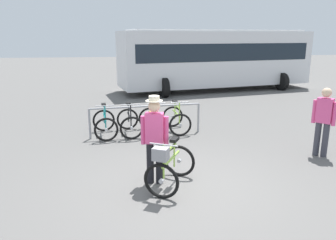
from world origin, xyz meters
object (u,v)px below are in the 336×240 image
racked_bike_black (129,122)px  bus_distant (216,56)px  racked_bike_lime (176,119)px  person_with_featured_bike (155,136)px  racked_bike_teal (105,124)px  featured_bicycle (169,166)px  pedestrian_with_backpack (324,118)px  racked_bike_yellow (153,121)px

racked_bike_black → bus_distant: (4.78, 7.57, 1.37)m
racked_bike_lime → person_with_featured_bike: size_ratio=0.65×
racked_bike_teal → person_with_featured_bike: (1.07, -3.28, 0.58)m
racked_bike_teal → featured_bicycle: same height
featured_bicycle → pedestrian_with_backpack: 4.06m
racked_bike_teal → pedestrian_with_backpack: 5.69m
racked_bike_teal → bus_distant: bearing=54.3°
person_with_featured_bike → racked_bike_black: bearing=96.4°
featured_bicycle → racked_bike_yellow: bearing=88.8°
racked_bike_teal → racked_bike_yellow: 1.40m
racked_bike_black → racked_bike_yellow: 0.70m
racked_bike_yellow → bus_distant: bearing=61.5°
racked_bike_black → bus_distant: 9.05m
racked_bike_teal → person_with_featured_bike: bearing=-71.9°
racked_bike_black → person_with_featured_bike: person_with_featured_bike is taller
racked_bike_black → featured_bicycle: size_ratio=0.92×
racked_bike_black → racked_bike_lime: (1.39, 0.12, -0.00)m
racked_bike_yellow → racked_bike_lime: size_ratio=1.07×
pedestrian_with_backpack → bus_distant: 10.02m
racked_bike_black → person_with_featured_bike: 3.41m
featured_bicycle → racked_bike_lime: bearing=78.3°
featured_bicycle → pedestrian_with_backpack: bearing=17.6°
racked_bike_lime → person_with_featured_bike: 3.66m
racked_bike_black → bus_distant: bearing=57.7°
racked_bike_teal → featured_bicycle: size_ratio=0.92×
racked_bike_teal → pedestrian_with_backpack: (5.15, -2.35, 0.57)m
racked_bike_yellow → featured_bicycle: same height
racked_bike_black → racked_bike_lime: 1.40m
person_with_featured_bike → bus_distant: (4.40, 10.91, 0.79)m
person_with_featured_bike → bus_distant: bearing=68.0°
racked_bike_yellow → racked_bike_black: bearing=-175.0°
racked_bike_teal → racked_bike_lime: 2.10m
racked_bike_lime → racked_bike_black: bearing=-175.0°
racked_bike_black → person_with_featured_bike: bearing=-83.6°
racked_bike_yellow → pedestrian_with_backpack: (3.76, -2.47, 0.57)m
racked_bike_teal → racked_bike_lime: size_ratio=1.04×
racked_bike_teal → pedestrian_with_backpack: pedestrian_with_backpack is taller
racked_bike_black → racked_bike_lime: size_ratio=1.04×
racked_bike_teal → person_with_featured_bike: person_with_featured_bike is taller
racked_bike_black → pedestrian_with_backpack: size_ratio=0.71×
pedestrian_with_backpack → bus_distant: bearing=88.2°
person_with_featured_bike → pedestrian_with_backpack: person_with_featured_bike is taller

